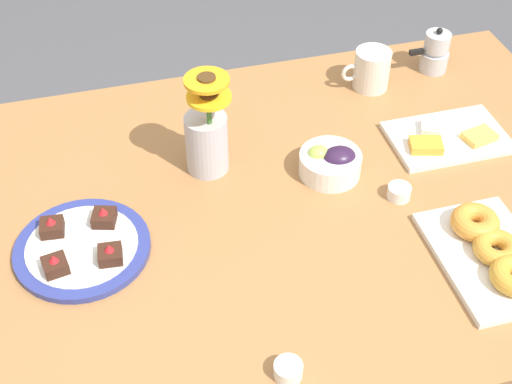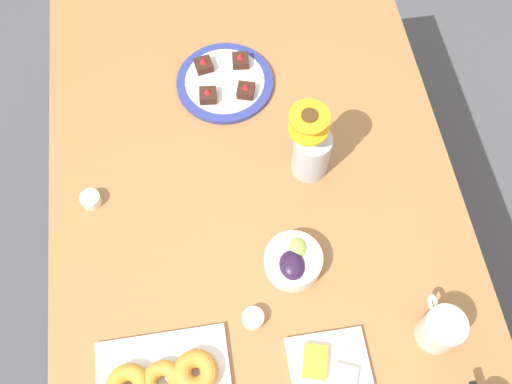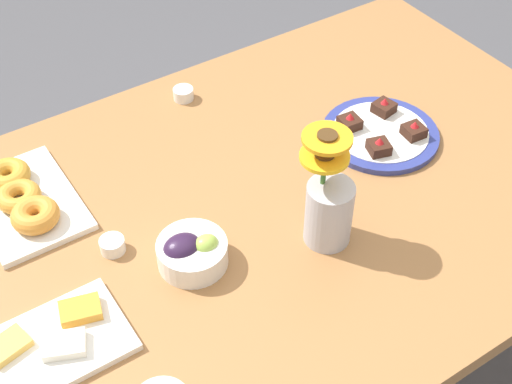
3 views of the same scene
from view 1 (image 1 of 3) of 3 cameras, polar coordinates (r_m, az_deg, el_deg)
dining_table at (r=1.51m, az=0.00°, el=-3.46°), size 1.60×1.00×0.74m
coffee_mug at (r=1.77m, az=9.21°, el=9.68°), size 0.12×0.09×0.10m
grape_bowl at (r=1.52m, az=6.01°, el=2.38°), size 0.13×0.13×0.07m
cheese_platter at (r=1.66m, az=15.04°, el=4.24°), size 0.26×0.17×0.03m
croissant_platter at (r=1.41m, az=18.37°, el=-4.57°), size 0.19×0.28×0.05m
jam_cup_honey at (r=1.49m, az=11.38°, el=0.02°), size 0.05×0.05×0.03m
jam_cup_berry at (r=1.19m, az=2.59°, el=-14.02°), size 0.05×0.05×0.03m
dessert_plate at (r=1.40m, az=-13.74°, el=-4.30°), size 0.26×0.26×0.05m
flower_vase at (r=1.49m, az=-3.95°, el=4.42°), size 0.10×0.11×0.25m
moka_pot at (r=1.87m, az=14.14°, el=10.76°), size 0.11×0.07×0.12m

